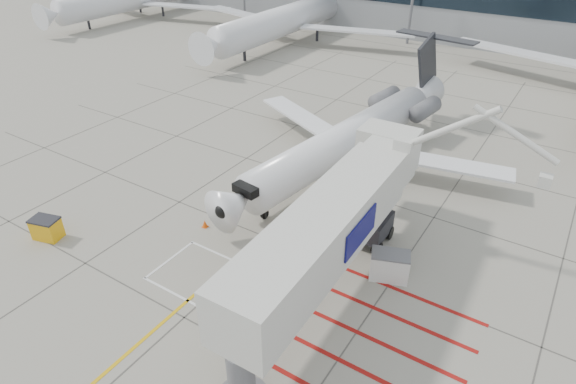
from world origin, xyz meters
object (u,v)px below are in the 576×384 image
Objects in this scene: spill_bin at (46,228)px; jet_bridge at (322,243)px; regional_jet at (331,130)px; pushback_tug at (257,281)px.

jet_bridge is at bearing -2.15° from spill_bin.
regional_jet is 13.58m from jet_bridge.
pushback_tug is 1.37× the size of spill_bin.
jet_bridge reaches higher than regional_jet.
spill_bin is at bearing -167.54° from jet_bridge.
pushback_tug is at bearing -165.04° from jet_bridge.
spill_bin is (-11.40, -16.48, -3.33)m from regional_jet.
regional_jet is 1.51× the size of jet_bridge.
jet_bridge is 12.17× the size of spill_bin.
spill_bin is at bearing -116.79° from regional_jet.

